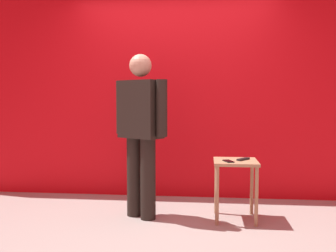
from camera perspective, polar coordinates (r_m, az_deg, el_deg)
ground_plane at (r=3.52m, az=-0.93°, el=-16.38°), size 12.00×12.00×0.00m
back_wall_red at (r=4.72m, az=1.12°, el=5.46°), size 6.27×0.12×2.68m
standing_person at (r=3.85m, az=-4.16°, el=-0.15°), size 0.62×0.44×1.69m
side_table at (r=3.88m, az=10.25°, el=-6.93°), size 0.44×0.44×0.61m
cell_phone at (r=3.77m, az=9.18°, el=-5.31°), size 0.12×0.16×0.01m
tv_remote at (r=3.89m, az=11.39°, el=-4.97°), size 0.14×0.16×0.02m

